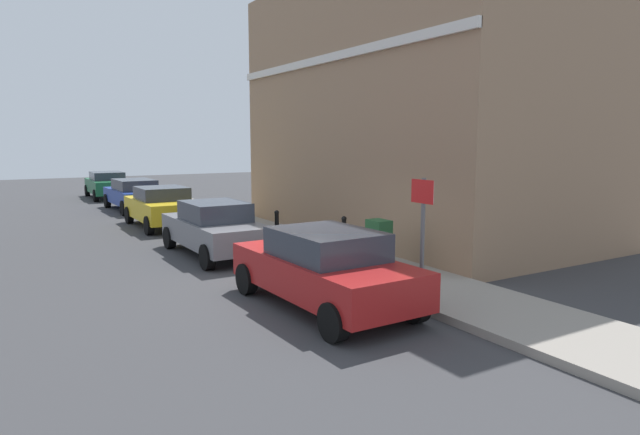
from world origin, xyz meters
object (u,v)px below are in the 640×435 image
car_grey (215,228)px  bollard_near_cabinet (344,234)px  car_green (107,184)px  car_blue (134,194)px  utility_cabinet (379,246)px  bollard_far_kerb (277,227)px  car_red (324,268)px  car_yellow (162,206)px  street_sign (422,220)px

car_grey → bollard_near_cabinet: (2.62, -2.45, -0.05)m
car_grey → car_green: bearing=-1.4°
car_blue → bollard_near_cabinet: car_blue is taller
car_blue → utility_cabinet: car_blue is taller
car_blue → bollard_far_kerb: (1.38, -11.64, -0.04)m
bollard_near_cabinet → car_red: bearing=-128.6°
utility_cabinet → car_yellow: bearing=103.9°
utility_cabinet → car_blue: bearing=98.4°
car_red → car_blue: bearing=-2.2°
bollard_near_cabinet → car_yellow: bearing=107.2°
car_red → bollard_far_kerb: car_red is taller
utility_cabinet → street_sign: bearing=-108.9°
car_red → bollard_near_cabinet: bearing=-40.1°
car_red → car_yellow: 11.35m
car_red → car_green: 22.93m
car_red → bollard_near_cabinet: car_red is taller
car_blue → street_sign: 17.77m
car_green → car_blue: bearing=-178.2°
utility_cabinet → street_sign: size_ratio=0.50×
car_grey → bollard_far_kerb: size_ratio=4.12×
car_yellow → street_sign: (1.59, -12.24, 0.90)m
bollard_near_cabinet → bollard_far_kerb: size_ratio=1.00×
car_yellow → bollard_far_kerb: 6.38m
car_grey → street_sign: bearing=-166.1°
car_green → utility_cabinet: (2.31, -21.37, -0.08)m
car_blue → bollard_near_cabinet: (2.34, -13.62, -0.04)m
car_red → street_sign: bearing=-120.6°
car_green → bollard_near_cabinet: car_green is taller
car_grey → street_sign: street_sign is taller
car_yellow → utility_cabinet: (2.43, -9.80, -0.08)m
street_sign → bollard_near_cabinet: bearing=77.1°
car_green → car_grey: bearing=-179.6°
utility_cabinet → car_grey: bearing=121.8°
utility_cabinet → bollard_near_cabinet: utility_cabinet is taller
car_red → car_blue: car_red is taller
car_red → bollard_far_kerb: size_ratio=4.18×
utility_cabinet → car_red: bearing=-147.5°
bollard_near_cabinet → utility_cabinet: bearing=-93.5°
car_green → street_sign: (1.48, -23.81, 0.90)m
bollard_far_kerb → car_green: bearing=94.7°
car_red → bollard_far_kerb: (1.58, 5.17, -0.07)m
car_blue → bollard_near_cabinet: size_ratio=4.31×
car_grey → car_green: size_ratio=0.96×
car_red → car_green: (0.12, 22.92, -0.01)m
car_grey → bollard_near_cabinet: size_ratio=4.12×
car_green → bollard_far_kerb: (1.45, -17.76, -0.06)m
car_green → bollard_near_cabinet: (2.41, -19.74, -0.06)m
car_grey → bollard_far_kerb: (1.67, -0.46, -0.05)m
car_green → street_sign: bearing=-175.3°
car_yellow → car_green: (0.11, 11.58, -0.00)m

